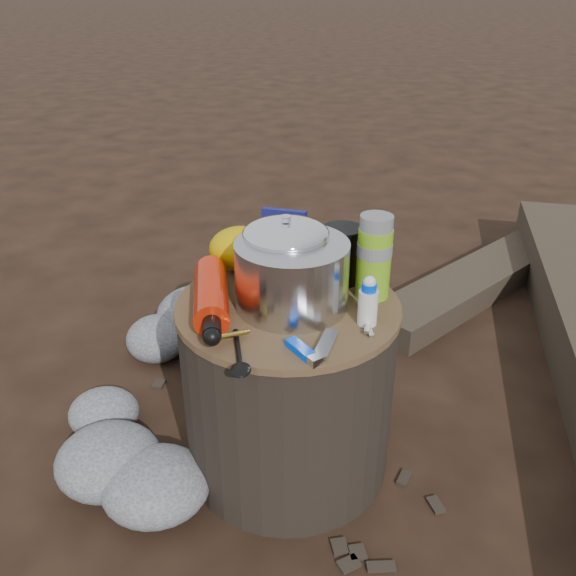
{
  "coord_description": "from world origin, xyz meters",
  "views": [
    {
      "loc": [
        0.04,
        -1.12,
        1.07
      ],
      "look_at": [
        0.0,
        0.0,
        0.48
      ],
      "focal_mm": 37.48,
      "sensor_mm": 36.0,
      "label": 1
    }
  ],
  "objects_px": {
    "travel_mug": "(342,255)",
    "thermos": "(374,257)",
    "camping_pot": "(286,260)",
    "stump": "(288,387)",
    "fuel_bottle": "(211,295)"
  },
  "relations": [
    {
      "from": "travel_mug",
      "to": "fuel_bottle",
      "type": "bearing_deg",
      "value": -152.26
    },
    {
      "from": "stump",
      "to": "camping_pot",
      "type": "xyz_separation_m",
      "value": [
        -0.01,
        0.03,
        0.31
      ]
    },
    {
      "from": "travel_mug",
      "to": "stump",
      "type": "bearing_deg",
      "value": -135.89
    },
    {
      "from": "camping_pot",
      "to": "travel_mug",
      "type": "xyz_separation_m",
      "value": [
        0.12,
        0.08,
        -0.02
      ]
    },
    {
      "from": "fuel_bottle",
      "to": "travel_mug",
      "type": "distance_m",
      "value": 0.31
    },
    {
      "from": "stump",
      "to": "fuel_bottle",
      "type": "height_order",
      "value": "fuel_bottle"
    },
    {
      "from": "fuel_bottle",
      "to": "thermos",
      "type": "height_order",
      "value": "thermos"
    },
    {
      "from": "camping_pot",
      "to": "fuel_bottle",
      "type": "distance_m",
      "value": 0.17
    },
    {
      "from": "camping_pot",
      "to": "travel_mug",
      "type": "bearing_deg",
      "value": 33.72
    },
    {
      "from": "camping_pot",
      "to": "thermos",
      "type": "bearing_deg",
      "value": 4.07
    },
    {
      "from": "stump",
      "to": "fuel_bottle",
      "type": "bearing_deg",
      "value": -168.77
    },
    {
      "from": "camping_pot",
      "to": "thermos",
      "type": "distance_m",
      "value": 0.19
    },
    {
      "from": "fuel_bottle",
      "to": "travel_mug",
      "type": "bearing_deg",
      "value": 18.78
    },
    {
      "from": "stump",
      "to": "camping_pot",
      "type": "distance_m",
      "value": 0.31
    },
    {
      "from": "travel_mug",
      "to": "thermos",
      "type": "bearing_deg",
      "value": -46.73
    }
  ]
}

